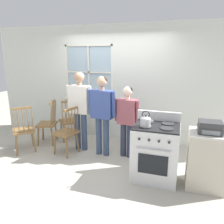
{
  "coord_description": "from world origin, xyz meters",
  "views": [
    {
      "loc": [
        1.46,
        -3.56,
        2.03
      ],
      "look_at": [
        0.3,
        0.13,
        1.0
      ],
      "focal_mm": 35.0,
      "sensor_mm": 36.0,
      "label": 1
    }
  ],
  "objects_px": {
    "chair_near_wall": "(69,121)",
    "stereo": "(210,127)",
    "person_elderly_left": "(80,104)",
    "person_teen_center": "(102,108)",
    "potted_plant": "(82,96)",
    "chair_center_cluster": "(67,133)",
    "stove": "(155,151)",
    "chair_near_stove": "(24,131)",
    "kettle": "(146,121)",
    "chair_by_window": "(48,124)",
    "side_counter": "(206,160)",
    "person_adult_right": "(127,116)"
  },
  "relations": [
    {
      "from": "side_counter",
      "to": "chair_near_stove",
      "type": "bearing_deg",
      "value": 176.22
    },
    {
      "from": "chair_by_window",
      "to": "stereo",
      "type": "height_order",
      "value": "stereo"
    },
    {
      "from": "chair_near_stove",
      "to": "side_counter",
      "type": "xyz_separation_m",
      "value": [
        3.55,
        -0.23,
        -0.01
      ]
    },
    {
      "from": "person_adult_right",
      "to": "stove",
      "type": "relative_size",
      "value": 1.33
    },
    {
      "from": "chair_by_window",
      "to": "chair_near_stove",
      "type": "xyz_separation_m",
      "value": [
        -0.22,
        -0.54,
        0.0
      ]
    },
    {
      "from": "person_elderly_left",
      "to": "stove",
      "type": "xyz_separation_m",
      "value": [
        1.67,
        -0.66,
        -0.54
      ]
    },
    {
      "from": "chair_near_stove",
      "to": "kettle",
      "type": "height_order",
      "value": "kettle"
    },
    {
      "from": "stove",
      "to": "stereo",
      "type": "bearing_deg",
      "value": -3.76
    },
    {
      "from": "chair_near_wall",
      "to": "chair_center_cluster",
      "type": "bearing_deg",
      "value": 72.99
    },
    {
      "from": "person_adult_right",
      "to": "side_counter",
      "type": "relative_size",
      "value": 1.6
    },
    {
      "from": "chair_center_cluster",
      "to": "potted_plant",
      "type": "xyz_separation_m",
      "value": [
        -0.16,
        1.12,
        0.57
      ]
    },
    {
      "from": "chair_near_wall",
      "to": "person_adult_right",
      "type": "relative_size",
      "value": 0.7
    },
    {
      "from": "chair_near_wall",
      "to": "person_elderly_left",
      "type": "xyz_separation_m",
      "value": [
        0.52,
        -0.43,
        0.55
      ]
    },
    {
      "from": "person_teen_center",
      "to": "chair_near_wall",
      "type": "bearing_deg",
      "value": 157.99
    },
    {
      "from": "chair_near_wall",
      "to": "side_counter",
      "type": "relative_size",
      "value": 1.12
    },
    {
      "from": "person_teen_center",
      "to": "person_elderly_left",
      "type": "bearing_deg",
      "value": 173.57
    },
    {
      "from": "chair_center_cluster",
      "to": "stove",
      "type": "bearing_deg",
      "value": 92.65
    },
    {
      "from": "potted_plant",
      "to": "stereo",
      "type": "bearing_deg",
      "value": -28.92
    },
    {
      "from": "chair_near_wall",
      "to": "stereo",
      "type": "height_order",
      "value": "stereo"
    },
    {
      "from": "stereo",
      "to": "person_elderly_left",
      "type": "bearing_deg",
      "value": 163.73
    },
    {
      "from": "person_teen_center",
      "to": "person_adult_right",
      "type": "distance_m",
      "value": 0.51
    },
    {
      "from": "chair_near_stove",
      "to": "kettle",
      "type": "distance_m",
      "value": 2.69
    },
    {
      "from": "chair_center_cluster",
      "to": "person_teen_center",
      "type": "distance_m",
      "value": 0.91
    },
    {
      "from": "stove",
      "to": "side_counter",
      "type": "relative_size",
      "value": 1.2
    },
    {
      "from": "person_teen_center",
      "to": "stove",
      "type": "xyz_separation_m",
      "value": [
        1.13,
        -0.55,
        -0.51
      ]
    },
    {
      "from": "chair_by_window",
      "to": "kettle",
      "type": "relative_size",
      "value": 4.08
    },
    {
      "from": "kettle",
      "to": "person_teen_center",
      "type": "bearing_deg",
      "value": 144.79
    },
    {
      "from": "potted_plant",
      "to": "stereo",
      "type": "height_order",
      "value": "potted_plant"
    },
    {
      "from": "chair_center_cluster",
      "to": "chair_near_stove",
      "type": "relative_size",
      "value": 1.0
    },
    {
      "from": "chair_by_window",
      "to": "kettle",
      "type": "distance_m",
      "value": 2.61
    },
    {
      "from": "person_elderly_left",
      "to": "potted_plant",
      "type": "distance_m",
      "value": 0.89
    },
    {
      "from": "stove",
      "to": "stereo",
      "type": "relative_size",
      "value": 3.19
    },
    {
      "from": "chair_near_stove",
      "to": "person_elderly_left",
      "type": "height_order",
      "value": "person_elderly_left"
    },
    {
      "from": "potted_plant",
      "to": "kettle",
      "type": "bearing_deg",
      "value": -41.23
    },
    {
      "from": "stove",
      "to": "chair_center_cluster",
      "type": "bearing_deg",
      "value": 168.67
    },
    {
      "from": "kettle",
      "to": "side_counter",
      "type": "distance_m",
      "value": 1.1
    },
    {
      "from": "potted_plant",
      "to": "chair_by_window",
      "type": "bearing_deg",
      "value": -126.2
    },
    {
      "from": "person_elderly_left",
      "to": "chair_by_window",
      "type": "bearing_deg",
      "value": 176.39
    },
    {
      "from": "person_teen_center",
      "to": "stereo",
      "type": "xyz_separation_m",
      "value": [
        1.91,
        -0.6,
        0.0
      ]
    },
    {
      "from": "kettle",
      "to": "stove",
      "type": "bearing_deg",
      "value": 38.81
    },
    {
      "from": "kettle",
      "to": "person_elderly_left",
      "type": "bearing_deg",
      "value": 152.2
    },
    {
      "from": "chair_near_wall",
      "to": "potted_plant",
      "type": "distance_m",
      "value": 0.72
    },
    {
      "from": "potted_plant",
      "to": "chair_near_stove",
      "type": "bearing_deg",
      "value": -120.79
    },
    {
      "from": "person_elderly_left",
      "to": "stereo",
      "type": "bearing_deg",
      "value": -14.29
    },
    {
      "from": "chair_center_cluster",
      "to": "kettle",
      "type": "distance_m",
      "value": 1.85
    },
    {
      "from": "potted_plant",
      "to": "person_elderly_left",
      "type": "bearing_deg",
      "value": -67.45
    },
    {
      "from": "chair_near_wall",
      "to": "chair_center_cluster",
      "type": "xyz_separation_m",
      "value": [
        0.33,
        -0.72,
        0.0
      ]
    },
    {
      "from": "chair_near_wall",
      "to": "side_counter",
      "type": "bearing_deg",
      "value": 117.48
    },
    {
      "from": "person_teen_center",
      "to": "potted_plant",
      "type": "relative_size",
      "value": 5.93
    },
    {
      "from": "person_adult_right",
      "to": "chair_center_cluster",
      "type": "bearing_deg",
      "value": -162.23
    }
  ]
}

